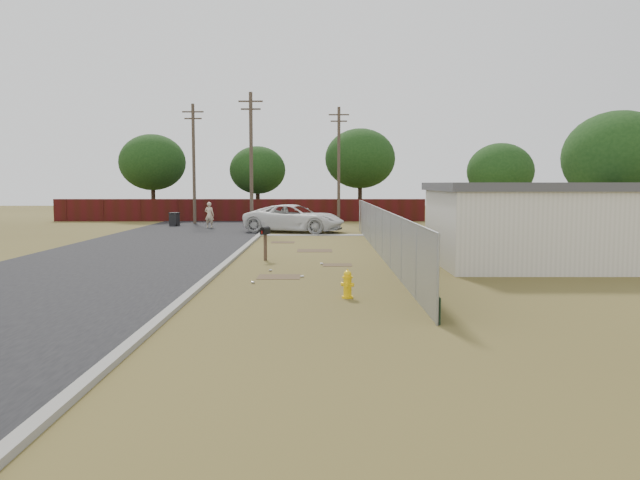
{
  "coord_description": "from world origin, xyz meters",
  "views": [
    {
      "loc": [
        0.57,
        -25.29,
        3.08
      ],
      "look_at": [
        0.55,
        -3.65,
        1.1
      ],
      "focal_mm": 35.0,
      "sensor_mm": 36.0,
      "label": 1
    }
  ],
  "objects_px": {
    "mailbox": "(265,234)",
    "pedestrian": "(209,215)",
    "trash_bin": "(174,219)",
    "fire_hydrant": "(347,285)",
    "pickup_truck": "(295,218)"
  },
  "relations": [
    {
      "from": "pickup_truck",
      "to": "fire_hydrant",
      "type": "bearing_deg",
      "value": -156.88
    },
    {
      "from": "mailbox",
      "to": "pedestrian",
      "type": "relative_size",
      "value": 0.76
    },
    {
      "from": "mailbox",
      "to": "pickup_truck",
      "type": "bearing_deg",
      "value": 87.75
    },
    {
      "from": "fire_hydrant",
      "to": "trash_bin",
      "type": "distance_m",
      "value": 30.41
    },
    {
      "from": "mailbox",
      "to": "pedestrian",
      "type": "xyz_separation_m",
      "value": [
        -5.47,
        18.25,
        -0.18
      ]
    },
    {
      "from": "mailbox",
      "to": "pedestrian",
      "type": "height_order",
      "value": "pedestrian"
    },
    {
      "from": "pickup_truck",
      "to": "pedestrian",
      "type": "relative_size",
      "value": 3.5
    },
    {
      "from": "fire_hydrant",
      "to": "pedestrian",
      "type": "bearing_deg",
      "value": 107.65
    },
    {
      "from": "fire_hydrant",
      "to": "mailbox",
      "type": "bearing_deg",
      "value": 109.77
    },
    {
      "from": "mailbox",
      "to": "pickup_truck",
      "type": "distance_m",
      "value": 14.47
    },
    {
      "from": "pickup_truck",
      "to": "trash_bin",
      "type": "distance_m",
      "value": 10.56
    },
    {
      "from": "fire_hydrant",
      "to": "pedestrian",
      "type": "xyz_separation_m",
      "value": [
        -8.4,
        26.39,
        0.53
      ]
    },
    {
      "from": "trash_bin",
      "to": "pickup_truck",
      "type": "bearing_deg",
      "value": -32.44
    },
    {
      "from": "trash_bin",
      "to": "fire_hydrant",
      "type": "bearing_deg",
      "value": -68.27
    },
    {
      "from": "pedestrian",
      "to": "mailbox",
      "type": "bearing_deg",
      "value": 116.05
    }
  ]
}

